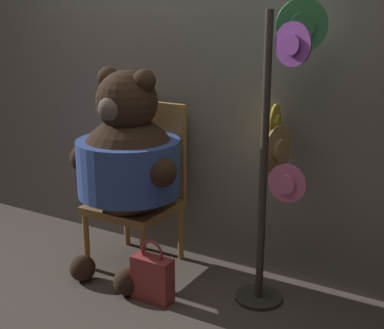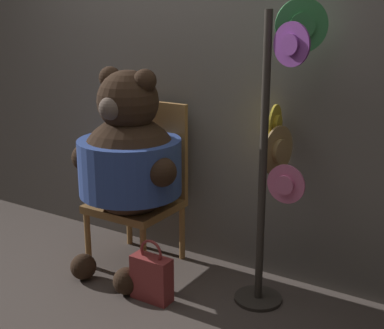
{
  "view_description": "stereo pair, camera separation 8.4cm",
  "coord_description": "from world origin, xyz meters",
  "px_view_note": "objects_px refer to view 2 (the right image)",
  "views": [
    {
      "loc": [
        1.82,
        -2.27,
        1.64
      ],
      "look_at": [
        0.29,
        0.33,
        0.77
      ],
      "focal_mm": 50.0,
      "sensor_mm": 36.0,
      "label": 1
    },
    {
      "loc": [
        1.89,
        -2.22,
        1.64
      ],
      "look_at": [
        0.29,
        0.33,
        0.77
      ],
      "focal_mm": 50.0,
      "sensor_mm": 36.0,
      "label": 2
    }
  ],
  "objects_px": {
    "teddy_bear": "(129,160)",
    "hat_display_rack": "(276,150)",
    "handbag_on_ground": "(152,277)",
    "chair": "(144,183)"
  },
  "relations": [
    {
      "from": "hat_display_rack",
      "to": "handbag_on_ground",
      "type": "height_order",
      "value": "hat_display_rack"
    },
    {
      "from": "chair",
      "to": "hat_display_rack",
      "type": "height_order",
      "value": "hat_display_rack"
    },
    {
      "from": "chair",
      "to": "hat_display_rack",
      "type": "relative_size",
      "value": 0.63
    },
    {
      "from": "chair",
      "to": "hat_display_rack",
      "type": "distance_m",
      "value": 1.03
    },
    {
      "from": "chair",
      "to": "handbag_on_ground",
      "type": "height_order",
      "value": "chair"
    },
    {
      "from": "chair",
      "to": "teddy_bear",
      "type": "xyz_separation_m",
      "value": [
        0.03,
        -0.18,
        0.21
      ]
    },
    {
      "from": "teddy_bear",
      "to": "handbag_on_ground",
      "type": "xyz_separation_m",
      "value": [
        0.34,
        -0.25,
        -0.6
      ]
    },
    {
      "from": "handbag_on_ground",
      "to": "teddy_bear",
      "type": "bearing_deg",
      "value": 143.71
    },
    {
      "from": "teddy_bear",
      "to": "hat_display_rack",
      "type": "bearing_deg",
      "value": 7.98
    },
    {
      "from": "teddy_bear",
      "to": "hat_display_rack",
      "type": "xyz_separation_m",
      "value": [
        0.93,
        0.13,
        0.16
      ]
    }
  ]
}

